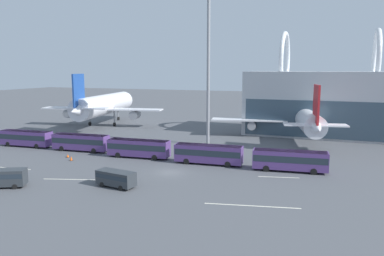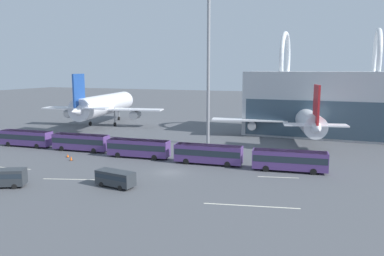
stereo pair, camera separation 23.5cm
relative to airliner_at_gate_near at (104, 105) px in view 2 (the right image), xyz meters
name	(u,v)px [view 2 (the right image)]	position (x,y,z in m)	size (l,w,h in m)	color
ground_plane	(170,172)	(38.55, -38.57, -5.84)	(440.00, 440.00, 0.00)	#515459
airliner_at_gate_near	(104,105)	(0.00, 0.00, 0.00)	(35.23, 37.85, 14.86)	white
airliner_at_gate_far	(304,117)	(55.15, 1.36, -1.15)	(43.25, 42.33, 13.02)	white
shuttle_bus_0	(26,137)	(2.27, -31.32, -3.92)	(11.67, 3.46, 3.28)	#56387A
shuttle_bus_1	(81,141)	(15.67, -30.75, -3.92)	(11.68, 3.55, 3.28)	#56387A
shuttle_bus_2	(138,147)	(29.07, -31.58, -3.92)	(11.69, 3.61, 3.28)	#56387A
shuttle_bus_3	(208,153)	(42.48, -31.50, -3.92)	(11.67, 3.47, 3.28)	#56387A
shuttle_bus_4	(290,159)	(55.88, -31.13, -3.92)	(11.73, 3.94, 3.28)	#56387A
service_van_foreground	(115,177)	(34.68, -47.90, -4.53)	(5.84, 2.84, 2.22)	#2D3338
service_van_crossing	(5,177)	(20.71, -53.48, -4.39)	(5.68, 4.28, 2.48)	#2D3338
floodlight_mast	(208,51)	(37.02, -15.79, 13.80)	(2.72, 2.72, 31.60)	gray
lane_stripe_0	(251,206)	(53.61, -48.33, -5.84)	(11.29, 0.25, 0.01)	silver
lane_stripe_1	(278,177)	(54.77, -35.15, -5.84)	(6.06, 0.25, 0.01)	silver
lane_stripe_2	(71,179)	(26.68, -47.26, -5.84)	(8.50, 0.25, 0.01)	silver
lane_stripe_3	(5,167)	(12.13, -45.76, -5.84)	(9.70, 0.25, 0.01)	silver
traffic_cone_0	(68,156)	(16.78, -36.05, -5.55)	(0.64, 0.64, 0.60)	black
traffic_cone_1	(71,158)	(19.03, -37.87, -5.45)	(0.60, 0.60, 0.82)	black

